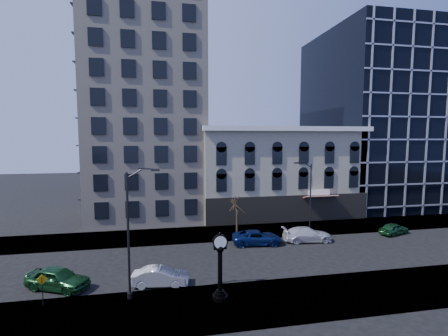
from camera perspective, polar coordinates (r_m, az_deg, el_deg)
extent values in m
plane|color=black|center=(30.47, -2.38, -15.95)|extent=(160.00, 160.00, 0.00)
cube|color=gray|center=(37.95, -4.19, -11.50)|extent=(160.00, 6.00, 0.12)
cube|color=gray|center=(23.28, 0.76, -22.89)|extent=(160.00, 6.00, 0.12)
cube|color=beige|center=(47.77, -13.36, 14.80)|extent=(15.00, 15.00, 38.00)
cube|color=#A49E87|center=(47.21, 9.23, -0.85)|extent=(22.00, 10.00, 12.00)
cube|color=white|center=(42.10, 11.80, 6.81)|extent=(22.60, 0.80, 0.60)
cube|color=black|center=(43.23, 11.45, -7.11)|extent=(22.00, 0.30, 3.60)
cube|color=maroon|center=(44.10, 16.60, -4.86)|extent=(4.50, 1.18, 0.55)
cube|color=black|center=(61.00, 25.76, 7.62)|extent=(20.00, 20.00, 28.00)
cylinder|color=black|center=(23.74, -0.70, -21.74)|extent=(1.06, 1.06, 0.29)
cylinder|color=black|center=(23.63, -0.70, -21.21)|extent=(0.77, 0.77, 0.19)
cylinder|color=black|center=(23.55, -0.70, -20.84)|extent=(0.58, 0.58, 0.15)
cylinder|color=black|center=(22.94, -0.70, -17.54)|extent=(0.31, 0.31, 2.80)
sphere|color=black|center=(22.40, -0.71, -14.01)|extent=(0.54, 0.54, 0.54)
cube|color=black|center=(22.37, -0.71, -13.78)|extent=(0.88, 0.26, 0.24)
cylinder|color=black|center=(22.24, -0.71, -12.84)|extent=(1.02, 0.37, 1.01)
cylinder|color=white|center=(22.09, -0.63, -12.97)|extent=(0.85, 0.07, 0.85)
cylinder|color=white|center=(22.40, -0.78, -12.71)|extent=(0.85, 0.07, 0.85)
sphere|color=black|center=(22.07, -0.71, -11.41)|extent=(0.19, 0.19, 0.19)
cylinder|color=black|center=(23.17, -16.47, -11.47)|extent=(0.16, 0.16, 8.67)
cylinder|color=black|center=(24.68, -16.20, -20.70)|extent=(0.36, 0.36, 0.40)
cube|color=black|center=(21.89, -11.92, -0.35)|extent=(0.58, 0.30, 0.14)
cylinder|color=black|center=(38.53, 14.95, -5.21)|extent=(0.15, 0.15, 7.98)
cylinder|color=black|center=(39.40, 14.81, -10.66)|extent=(0.33, 0.33, 0.37)
cube|color=black|center=(37.11, 12.78, 0.87)|extent=(0.53, 0.25, 0.13)
cylinder|color=#322719|center=(36.59, 2.31, -9.35)|extent=(0.25, 0.25, 3.31)
cylinder|color=black|center=(25.46, -29.28, -18.43)|extent=(0.05, 0.05, 1.96)
cube|color=#DD9F0B|center=(25.16, -29.37, -16.76)|extent=(0.66, 0.26, 0.69)
imported|color=#143F1E|center=(27.89, -27.21, -16.86)|extent=(5.08, 3.69, 1.61)
imported|color=silver|center=(26.07, -11.14, -18.22)|extent=(4.34, 1.98, 1.38)
imported|color=#0C194C|center=(34.62, 5.82, -12.05)|extent=(5.41, 2.93, 1.44)
imported|color=silver|center=(36.44, 14.43, -11.24)|extent=(5.38, 2.56, 1.51)
imported|color=#143F1E|center=(42.49, 27.70, -9.44)|extent=(4.13, 2.65, 1.31)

